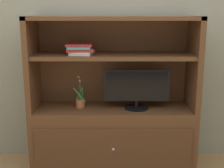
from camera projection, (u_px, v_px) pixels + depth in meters
painted_rear_wall at (112, 28)px, 3.14m from camera, size 6.00×0.10×2.80m
media_console at (112, 122)px, 3.01m from camera, size 1.59×0.51×1.52m
tv_monitor at (135, 88)px, 2.90m from camera, size 0.63×0.23×0.38m
potted_plant at (79, 102)px, 2.96m from camera, size 0.12×0.09×0.31m
magazine_stack at (79, 49)px, 2.84m from camera, size 0.26×0.33×0.10m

